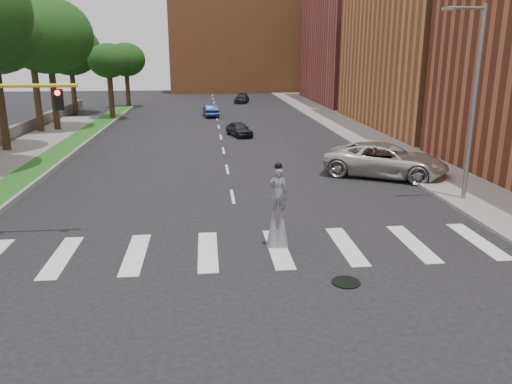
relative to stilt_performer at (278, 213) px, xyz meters
name	(u,v)px	position (x,y,z in m)	size (l,w,h in m)	color
ground_plane	(245,261)	(-1.29, -1.22, -1.30)	(160.00, 160.00, 0.00)	black
grass_median	(61,152)	(-12.79, 18.78, -1.18)	(2.00, 60.00, 0.25)	#1A5217
median_curb	(76,152)	(-11.74, 18.78, -1.16)	(0.20, 60.00, 0.28)	gray
sidewalk_right	(368,136)	(11.21, 23.78, -1.21)	(5.00, 90.00, 0.18)	slate
manhole	(346,282)	(1.71, -3.22, -1.28)	(0.90, 0.90, 0.04)	black
building_far	(373,29)	(20.71, 52.78, 8.70)	(16.00, 22.00, 20.00)	brown
building_backdrop	(244,40)	(4.71, 76.78, 7.70)	(26.00, 14.00, 18.00)	#AF6537
streetlight	(473,99)	(9.61, 4.78, 3.59)	(2.05, 0.20, 9.00)	slate
stilt_performer	(278,213)	(0.00, 0.00, 0.00)	(0.84, 0.56, 3.21)	#2F2013
suv_crossing	(385,160)	(7.71, 10.08, -0.34)	(3.19, 6.92, 1.92)	beige
car_near	(239,129)	(0.30, 25.13, -0.70)	(1.42, 3.54, 1.20)	black
car_mid	(211,111)	(-1.94, 38.62, -0.63)	(1.43, 4.11, 1.35)	#162250
car_far	(242,98)	(2.61, 53.70, -0.68)	(1.76, 4.32, 1.25)	black
tree_4	(48,36)	(-15.93, 29.66, 6.98)	(7.69, 7.69, 11.58)	#2F2013
tree_5	(70,50)	(-17.37, 42.30, 5.87)	(6.69, 6.69, 10.05)	#2F2013
tree_6	(108,61)	(-12.31, 37.09, 4.68)	(4.14, 4.14, 7.84)	#2F2013
tree_7	(126,60)	(-12.38, 49.37, 4.64)	(4.93, 4.93, 8.09)	#2F2013
tree_8	(30,36)	(-17.06, 28.56, 6.92)	(5.99, 5.99, 10.83)	#2F2013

